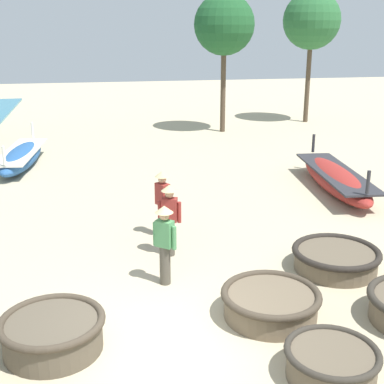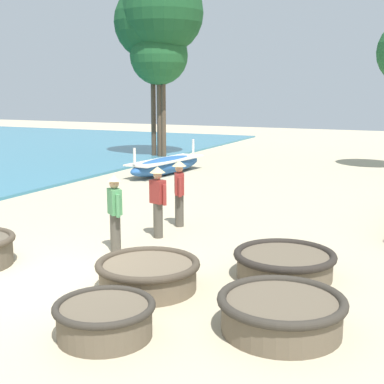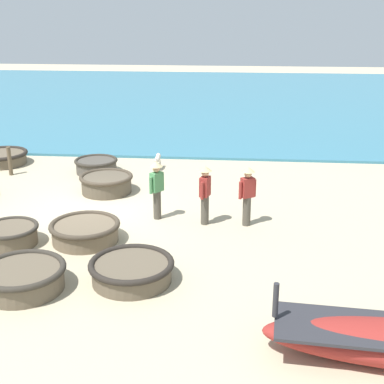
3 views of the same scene
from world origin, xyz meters
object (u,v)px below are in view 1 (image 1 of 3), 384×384
Objects in this scene: long_boat_blue_hull at (335,179)px; tree_tall_back at (224,25)px; coracle_front_right at (336,258)px; coracle_beside_post at (331,362)px; long_boat_green_hull at (21,157)px; fisherman_by_coracle at (170,215)px; coracle_weathered at (271,303)px; tree_leftmost at (312,21)px; coracle_upturned at (53,332)px; fisherman_standing_right at (163,199)px; fisherman_standing_left at (165,240)px.

tree_tall_back is at bearing 97.93° from long_boat_blue_hull.
coracle_front_right is 3.77m from coracle_beside_post.
long_boat_green_hull is 2.82× the size of fisherman_by_coracle.
long_boat_green_hull reaches higher than coracle_weathered.
tree_tall_back is (-4.90, -1.77, -0.18)m from tree_leftmost.
coracle_upturned is at bearing 160.39° from coracle_beside_post.
long_boat_green_hull is at bearing 127.57° from coracle_front_right.
long_boat_green_hull is 8.60m from fisherman_standing_right.
coracle_beside_post is 0.30× the size of long_boat_green_hull.
long_boat_blue_hull reaches higher than coracle_front_right.
long_boat_blue_hull is at bearing 65.79° from coracle_front_right.
long_boat_blue_hull is 0.81× the size of tree_leftmost.
tree_leftmost reaches higher than coracle_front_right.
fisherman_by_coracle is at bearing -145.63° from long_boat_blue_hull.
coracle_front_right is 2.52m from coracle_weathered.
long_boat_green_hull is at bearing 116.54° from fisherman_by_coracle.
tree_tall_back is at bearing 86.06° from coracle_front_right.
long_boat_blue_hull is 7.02m from fisherman_by_coracle.
coracle_upturned is 22.62m from tree_leftmost.
fisherman_standing_right is (4.27, -7.44, 0.60)m from long_boat_green_hull.
coracle_weathered is 20.62m from tree_leftmost.
long_boat_blue_hull is (10.06, -4.64, 0.01)m from long_boat_green_hull.
tree_leftmost is (11.67, 18.78, 4.76)m from coracle_upturned.
coracle_weathered is 0.28× the size of tree_leftmost.
long_boat_blue_hull is 3.16× the size of fisherman_standing_left.
tree_tall_back reaches higher than coracle_upturned.
tree_leftmost reaches higher than fisherman_standing_right.
coracle_weathered is at bearing 5.40° from coracle_upturned.
long_boat_blue_hull reaches higher than coracle_beside_post.
fisherman_standing_left reaches higher than long_boat_green_hull.
fisherman_standing_right is at bearing 106.67° from coracle_beside_post.
tree_leftmost is (9.33, 14.32, 4.12)m from fisherman_standing_right.
fisherman_by_coracle reaches higher than coracle_weathered.
coracle_upturned is 2.92m from fisherman_standing_left.
coracle_upturned is at bearing -125.36° from fisherman_by_coracle.
fisherman_standing_right reaches higher than coracle_beside_post.
coracle_weathered is at bearing -64.51° from fisherman_by_coracle.
coracle_beside_post is 0.22× the size of tree_leftmost.
coracle_front_right is 4.28m from fisherman_standing_right.
coracle_beside_post is 5.15m from fisherman_by_coracle.
coracle_front_right is 6.05m from coracle_upturned.
tree_leftmost is (9.60, 16.82, 4.12)m from fisherman_standing_left.
fisherman_by_coracle is 14.92m from tree_tall_back.
fisherman_standing_left is at bearing -138.76° from long_boat_blue_hull.
long_boat_blue_hull is (4.01, 8.73, 0.10)m from coracle_beside_post.
coracle_weathered is (-1.96, -1.59, 0.01)m from coracle_front_right.
coracle_upturned reaches higher than coracle_beside_post.
coracle_front_right is 0.40× the size of long_boat_green_hull.
tree_tall_back is (-1.36, 9.75, 4.52)m from long_boat_blue_hull.
fisherman_standing_right is (-3.39, 2.52, 0.69)m from coracle_front_right.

